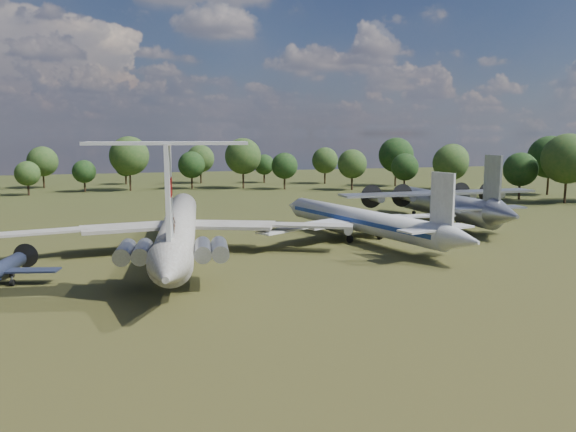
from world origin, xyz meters
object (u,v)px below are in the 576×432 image
object	(u,v)px
il62_airliner	(179,233)
tu104_jet	(361,225)
an12_transport	(442,208)
person_on_il62	(172,223)

from	to	relation	value
il62_airliner	tu104_jet	xyz separation A→B (m)	(24.82, 2.91, -0.55)
il62_airliner	an12_transport	bearing A→B (deg)	23.95
tu104_jet	an12_transport	world-z (taller)	an12_transport
il62_airliner	tu104_jet	bearing A→B (deg)	14.47
an12_transport	person_on_il62	size ratio (longest dim) A/B	20.03
il62_airliner	tu104_jet	world-z (taller)	il62_airliner
il62_airliner	an12_transport	size ratio (longest dim) A/B	1.45
il62_airliner	tu104_jet	size ratio (longest dim) A/B	1.28
tu104_jet	il62_airliner	bearing A→B (deg)	173.10
il62_airliner	person_on_il62	distance (m)	15.55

